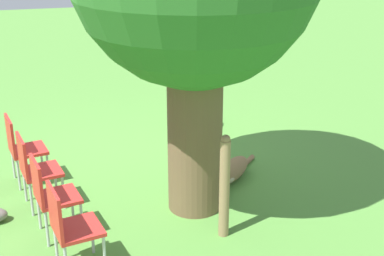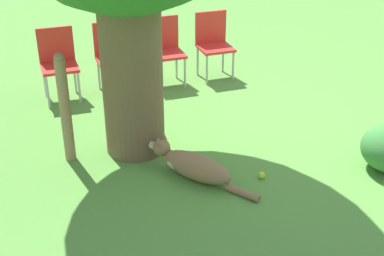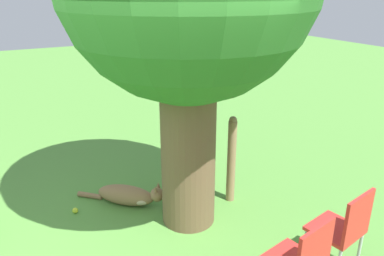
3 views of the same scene
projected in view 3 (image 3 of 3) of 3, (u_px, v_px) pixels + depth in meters
name	position (u px, v px, depth m)	size (l,w,h in m)	color
dog	(130.00, 195.00, 4.71)	(0.91, 0.96, 0.34)	olive
fence_post	(231.00, 159.00, 4.66)	(0.11, 0.11, 1.14)	#937551
red_chair_3	(344.00, 226.00, 3.47)	(0.50, 0.52, 0.89)	red
tennis_ball	(75.00, 210.00, 4.56)	(0.07, 0.07, 0.07)	#CCE033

